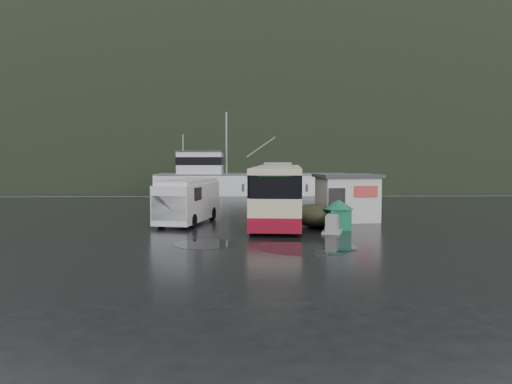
{
  "coord_description": "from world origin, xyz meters",
  "views": [
    {
      "loc": [
        -0.02,
        -27.28,
        3.75
      ],
      "look_at": [
        0.64,
        1.96,
        1.7
      ],
      "focal_mm": 35.0,
      "sensor_mm": 36.0,
      "label": 1
    }
  ],
  "objects_px": {
    "waste_bin_left": "(338,230)",
    "fishing_trawler": "(252,190)",
    "jersey_barrier_a": "(332,232)",
    "jersey_barrier_b": "(327,227)",
    "waste_bin_right": "(334,228)",
    "dome_tent": "(314,227)",
    "white_van": "(188,223)",
    "ticket_kiosk": "(347,221)",
    "coach_bus": "(278,221)"
  },
  "relations": [
    {
      "from": "jersey_barrier_a",
      "to": "jersey_barrier_b",
      "type": "relative_size",
      "value": 1.21
    },
    {
      "from": "ticket_kiosk",
      "to": "jersey_barrier_a",
      "type": "relative_size",
      "value": 1.99
    },
    {
      "from": "coach_bus",
      "to": "jersey_barrier_a",
      "type": "bearing_deg",
      "value": -55.27
    },
    {
      "from": "coach_bus",
      "to": "waste_bin_right",
      "type": "bearing_deg",
      "value": -39.61
    },
    {
      "from": "ticket_kiosk",
      "to": "jersey_barrier_a",
      "type": "xyz_separation_m",
      "value": [
        -1.61,
        -4.27,
        0.0
      ]
    },
    {
      "from": "coach_bus",
      "to": "waste_bin_right",
      "type": "height_order",
      "value": "coach_bus"
    },
    {
      "from": "ticket_kiosk",
      "to": "white_van",
      "type": "bearing_deg",
      "value": 175.08
    },
    {
      "from": "dome_tent",
      "to": "jersey_barrier_a",
      "type": "distance_m",
      "value": 2.06
    },
    {
      "from": "jersey_barrier_a",
      "to": "coach_bus",
      "type": "bearing_deg",
      "value": 119.48
    },
    {
      "from": "fishing_trawler",
      "to": "jersey_barrier_b",
      "type": "bearing_deg",
      "value": -82.41
    },
    {
      "from": "waste_bin_left",
      "to": "jersey_barrier_b",
      "type": "height_order",
      "value": "waste_bin_left"
    },
    {
      "from": "dome_tent",
      "to": "white_van",
      "type": "bearing_deg",
      "value": 166.99
    },
    {
      "from": "waste_bin_right",
      "to": "dome_tent",
      "type": "height_order",
      "value": "waste_bin_right"
    },
    {
      "from": "jersey_barrier_a",
      "to": "fishing_trawler",
      "type": "bearing_deg",
      "value": 96.34
    },
    {
      "from": "fishing_trawler",
      "to": "ticket_kiosk",
      "type": "bearing_deg",
      "value": -78.63
    },
    {
      "from": "waste_bin_right",
      "to": "jersey_barrier_b",
      "type": "relative_size",
      "value": 0.95
    },
    {
      "from": "waste_bin_right",
      "to": "jersey_barrier_a",
      "type": "height_order",
      "value": "waste_bin_right"
    },
    {
      "from": "white_van",
      "to": "jersey_barrier_b",
      "type": "height_order",
      "value": "white_van"
    },
    {
      "from": "jersey_barrier_b",
      "to": "jersey_barrier_a",
      "type": "bearing_deg",
      "value": -91.14
    },
    {
      "from": "white_van",
      "to": "ticket_kiosk",
      "type": "height_order",
      "value": "ticket_kiosk"
    },
    {
      "from": "white_van",
      "to": "dome_tent",
      "type": "xyz_separation_m",
      "value": [
        6.98,
        -1.61,
        0.0
      ]
    },
    {
      "from": "coach_bus",
      "to": "white_van",
      "type": "height_order",
      "value": "coach_bus"
    },
    {
      "from": "dome_tent",
      "to": "fishing_trawler",
      "type": "distance_m",
      "value": 29.91
    },
    {
      "from": "waste_bin_left",
      "to": "fishing_trawler",
      "type": "height_order",
      "value": "fishing_trawler"
    },
    {
      "from": "waste_bin_left",
      "to": "ticket_kiosk",
      "type": "bearing_deg",
      "value": 71.47
    },
    {
      "from": "dome_tent",
      "to": "waste_bin_left",
      "type": "bearing_deg",
      "value": -45.53
    },
    {
      "from": "jersey_barrier_a",
      "to": "fishing_trawler",
      "type": "height_order",
      "value": "fishing_trawler"
    },
    {
      "from": "waste_bin_right",
      "to": "jersey_barrier_a",
      "type": "relative_size",
      "value": 0.78
    },
    {
      "from": "white_van",
      "to": "dome_tent",
      "type": "relative_size",
      "value": 1.96
    },
    {
      "from": "waste_bin_right",
      "to": "jersey_barrier_b",
      "type": "distance_m",
      "value": 0.45
    },
    {
      "from": "white_van",
      "to": "dome_tent",
      "type": "bearing_deg",
      "value": 0.13
    },
    {
      "from": "white_van",
      "to": "waste_bin_right",
      "type": "height_order",
      "value": "white_van"
    },
    {
      "from": "white_van",
      "to": "ticket_kiosk",
      "type": "xyz_separation_m",
      "value": [
        9.22,
        0.69,
        0.0
      ]
    },
    {
      "from": "jersey_barrier_b",
      "to": "coach_bus",
      "type": "bearing_deg",
      "value": 135.2
    },
    {
      "from": "waste_bin_right",
      "to": "dome_tent",
      "type": "bearing_deg",
      "value": 157.69
    },
    {
      "from": "waste_bin_left",
      "to": "jersey_barrier_b",
      "type": "distance_m",
      "value": 1.11
    },
    {
      "from": "waste_bin_left",
      "to": "fishing_trawler",
      "type": "xyz_separation_m",
      "value": [
        -3.98,
        30.89,
        0.0
      ]
    },
    {
      "from": "ticket_kiosk",
      "to": "dome_tent",
      "type": "bearing_deg",
      "value": -143.37
    },
    {
      "from": "ticket_kiosk",
      "to": "fishing_trawler",
      "type": "bearing_deg",
      "value": 91.36
    },
    {
      "from": "waste_bin_right",
      "to": "coach_bus",
      "type": "bearing_deg",
      "value": 135.14
    },
    {
      "from": "waste_bin_left",
      "to": "fishing_trawler",
      "type": "distance_m",
      "value": 31.14
    },
    {
      "from": "coach_bus",
      "to": "fishing_trawler",
      "type": "relative_size",
      "value": 0.48
    },
    {
      "from": "white_van",
      "to": "ticket_kiosk",
      "type": "relative_size",
      "value": 1.71
    },
    {
      "from": "ticket_kiosk",
      "to": "fishing_trawler",
      "type": "distance_m",
      "value": 27.94
    },
    {
      "from": "ticket_kiosk",
      "to": "waste_bin_left",
      "type": "bearing_deg",
      "value": -117.75
    },
    {
      "from": "waste_bin_left",
      "to": "jersey_barrier_b",
      "type": "relative_size",
      "value": 1.07
    },
    {
      "from": "coach_bus",
      "to": "ticket_kiosk",
      "type": "bearing_deg",
      "value": 4.05
    },
    {
      "from": "dome_tent",
      "to": "jersey_barrier_a",
      "type": "bearing_deg",
      "value": -72.12
    },
    {
      "from": "jersey_barrier_a",
      "to": "jersey_barrier_b",
      "type": "xyz_separation_m",
      "value": [
        0.04,
        1.87,
        0.0
      ]
    },
    {
      "from": "white_van",
      "to": "jersey_barrier_b",
      "type": "bearing_deg",
      "value": 0.62
    }
  ]
}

